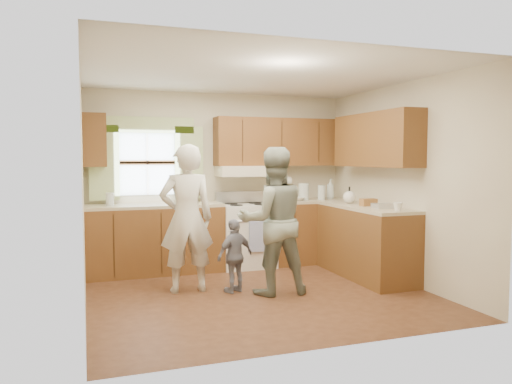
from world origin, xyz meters
name	(u,v)px	position (x,y,z in m)	size (l,w,h in m)	color
room	(259,186)	(0.00, 0.00, 1.25)	(3.80, 3.80, 3.80)	#452515
kitchen_fixtures	(275,210)	(0.61, 1.08, 0.84)	(3.80, 2.25, 2.15)	#4A280F
stove	(246,234)	(0.30, 1.44, 0.47)	(0.76, 0.67, 1.07)	silver
woman_left	(187,218)	(-0.77, 0.37, 0.86)	(0.63, 0.41, 1.73)	beige
woman_right	(273,221)	(0.16, -0.04, 0.85)	(0.82, 0.64, 1.69)	#1E362A
child	(235,256)	(-0.24, 0.15, 0.43)	(0.50, 0.21, 0.86)	gray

